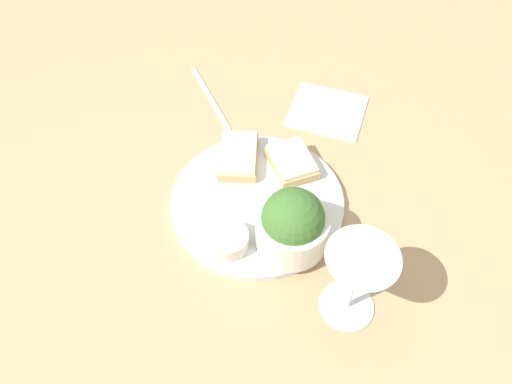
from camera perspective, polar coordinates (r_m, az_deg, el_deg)
name	(u,v)px	position (r m, az deg, el deg)	size (l,w,h in m)	color
ground_plane	(256,204)	(0.83, 0.00, -1.40)	(4.00, 4.00, 0.00)	tan
dinner_plate	(256,202)	(0.83, 0.00, -1.12)	(0.29, 0.29, 0.01)	silver
salad_bowl	(291,224)	(0.74, 4.01, -3.70)	(0.11, 0.11, 0.11)	silver
sauce_ramekin	(227,240)	(0.76, -3.33, -5.45)	(0.06, 0.06, 0.03)	beige
cheese_toast_near	(237,156)	(0.87, -2.18, 4.14)	(0.10, 0.07, 0.03)	tan
cheese_toast_far	(291,162)	(0.86, 3.97, 3.42)	(0.10, 0.09, 0.03)	tan
wine_glass	(356,273)	(0.66, 11.36, -9.06)	(0.10, 0.10, 0.14)	silver
napkin	(326,110)	(0.99, 8.03, 9.23)	(0.16, 0.17, 0.01)	white
fork	(209,97)	(1.01, -5.35, 10.74)	(0.18, 0.09, 0.01)	silver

